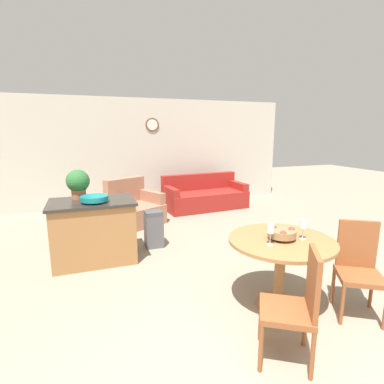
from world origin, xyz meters
TOP-DOWN VIEW (x-y plane):
  - wall_back at (0.00, 6.20)m, footprint 8.00×0.09m
  - dining_table at (0.55, 1.00)m, footprint 1.11×1.11m
  - dining_chair_near_left at (0.20, 0.30)m, footprint 0.58×0.58m
  - dining_chair_near_right at (1.26, 0.65)m, footprint 0.58×0.58m
  - fruit_bowl at (0.55, 1.00)m, footprint 0.29×0.29m
  - wine_glass_left at (0.35, 0.92)m, footprint 0.07×0.07m
  - wine_glass_right at (0.76, 0.93)m, footprint 0.07×0.07m
  - kitchen_island at (-1.28, 2.95)m, footprint 1.19×0.80m
  - teal_bowl at (-1.24, 2.82)m, footprint 0.38×0.38m
  - potted_plant at (-1.45, 3.15)m, footprint 0.33×0.33m
  - trash_bin at (-0.34, 3.18)m, footprint 0.28×0.27m
  - couch at (1.43, 5.29)m, footprint 2.07×1.07m
  - armchair at (-0.43, 4.62)m, footprint 1.23×1.25m

SIDE VIEW (x-z plane):
  - couch at x=1.43m, z-range -0.13..0.70m
  - trash_bin at x=-0.34m, z-range 0.00..0.60m
  - armchair at x=-0.43m, z-range -0.15..0.77m
  - kitchen_island at x=-1.28m, z-range 0.00..0.91m
  - dining_chair_near_left at x=0.20m, z-range 0.04..1.02m
  - dining_chair_near_right at x=1.26m, z-range 0.04..1.02m
  - dining_table at x=0.55m, z-range 0.21..0.99m
  - fruit_bowl at x=0.55m, z-range 0.78..0.91m
  - wine_glass_left at x=0.35m, z-range 0.83..1.04m
  - wine_glass_right at x=0.76m, z-range 0.83..1.04m
  - teal_bowl at x=-1.24m, z-range 0.92..1.01m
  - potted_plant at x=-1.45m, z-range 0.93..1.36m
  - wall_back at x=0.00m, z-range 0.00..2.70m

